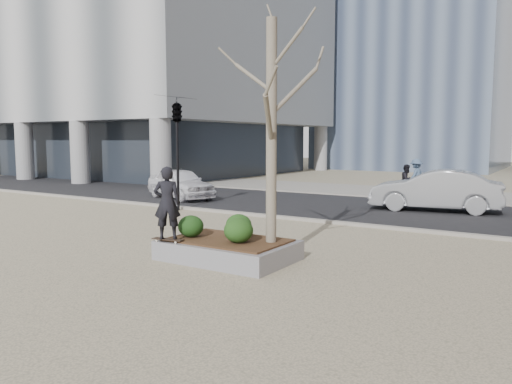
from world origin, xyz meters
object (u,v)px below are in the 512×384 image
Objects in this scene: planter at (228,250)px; police_car at (180,183)px; skateboarder at (167,203)px; skateboard at (168,240)px.

police_car reaches higher than planter.
police_car is at bearing -85.15° from skateboarder.
planter is 0.70× the size of police_car.
skateboarder reaches higher than planter.
planter is 1.78× the size of skateboarder.
planter is 3.85× the size of skateboard.
skateboard is 0.18× the size of police_car.
police_car is at bearing 121.03° from skateboard.
skateboarder reaches higher than police_car.
planter is 1.43m from skateboard.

